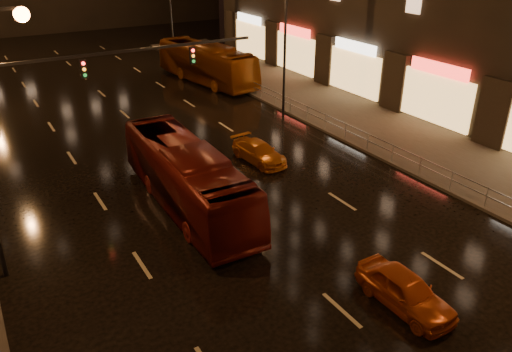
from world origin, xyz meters
The scene contains 8 objects.
ground centered at (0.00, 20.00, 0.00)m, with size 140.00×140.00×0.00m, color black.
sidewalk_right centered at (13.50, 15.00, 0.07)m, with size 7.00×70.00×0.15m, color #38332D.
traffic_signal centered at (-5.06, 20.00, 4.74)m, with size 15.31×0.32×6.20m.
railing_right centered at (10.20, 18.00, 0.90)m, with size 0.05×56.00×1.00m.
bus_red centered at (-1.50, 13.42, 1.53)m, with size 2.57×10.97×3.06m, color #62130E.
bus_curb centered at (8.83, 32.75, 1.63)m, with size 2.73×11.69×3.26m, color #833D0D.
taxi_near centered at (1.98, 3.11, 0.64)m, with size 1.51×3.77×1.28m, color #BC4711.
taxi_far centered at (4.00, 16.07, 0.56)m, with size 1.57×3.85×1.12m, color #B95D11.
Camera 1 is at (-9.36, -5.93, 11.59)m, focal length 35.00 mm.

